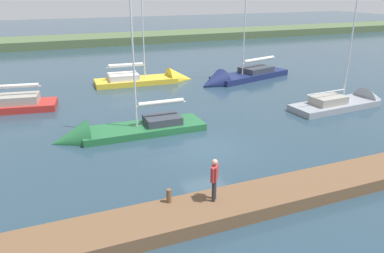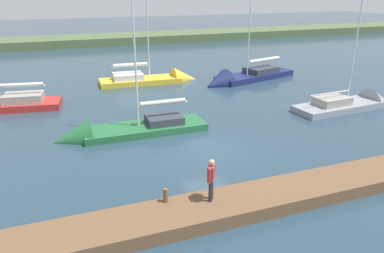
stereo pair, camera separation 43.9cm
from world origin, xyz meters
name	(u,v)px [view 1 (the left image)]	position (x,y,z in m)	size (l,w,h in m)	color
ground_plane	(208,149)	(0.00, 0.00, 0.00)	(200.00, 200.00, 0.00)	#263D4C
far_shoreline	(91,44)	(0.00, -44.32, 0.00)	(180.00, 8.00, 2.40)	#4C603D
dock_pier	(268,197)	(0.00, 5.94, 0.28)	(26.86, 2.11, 0.56)	brown
mooring_post_far	(169,196)	(4.03, 5.20, 0.84)	(0.20, 0.20, 0.56)	brown
sailboat_far_left	(115,135)	(4.33, -3.87, 0.09)	(9.12, 2.47, 11.42)	#236638
sailboat_mid_channel	(154,81)	(-1.74, -16.08, 0.11)	(9.24, 2.96, 10.25)	gold
sailboat_outer_mooring	(236,79)	(-9.12, -13.53, 0.21)	(10.46, 5.20, 12.32)	navy
sailboat_far_right	(350,104)	(-13.31, -3.34, 0.09)	(8.73, 2.93, 9.10)	gray
person_on_dock	(214,177)	(2.35, 5.70, 1.57)	(0.46, 0.55, 1.74)	#28282D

